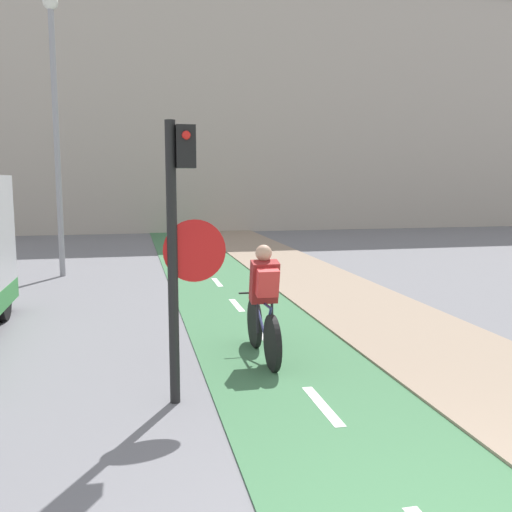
# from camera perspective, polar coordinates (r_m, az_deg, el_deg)

# --- Properties ---
(building_row_background) EXTENTS (60.00, 5.20, 11.69)m
(building_row_background) POSITION_cam_1_polar(r_m,az_deg,el_deg) (28.72, -8.77, 14.47)
(building_row_background) COLOR #B2A899
(building_row_background) RESTS_ON ground_plane
(traffic_light_pole) EXTENTS (0.67, 0.25, 3.02)m
(traffic_light_pole) POSITION_cam_1_polar(r_m,az_deg,el_deg) (6.05, -7.59, 2.50)
(traffic_light_pole) COLOR black
(traffic_light_pole) RESTS_ON ground_plane
(street_lamp_far) EXTENTS (0.36, 0.36, 6.75)m
(street_lamp_far) POSITION_cam_1_polar(r_m,az_deg,el_deg) (15.06, -19.44, 13.79)
(street_lamp_far) COLOR gray
(street_lamp_far) RESTS_ON ground_plane
(cyclist_near) EXTENTS (0.46, 1.78, 1.56)m
(cyclist_near) POSITION_cam_1_polar(r_m,az_deg,el_deg) (7.64, 0.78, -5.08)
(cyclist_near) COLOR black
(cyclist_near) RESTS_ON ground_plane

